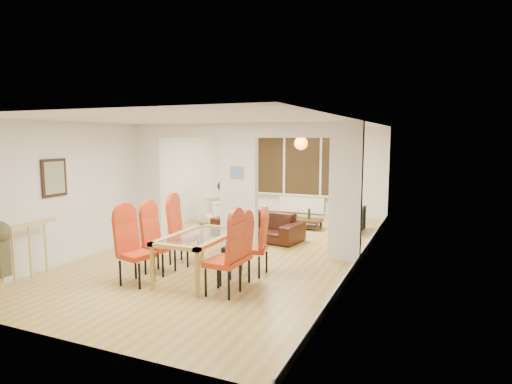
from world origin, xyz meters
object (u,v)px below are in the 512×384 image
Objects in this scene: sofa at (257,225)px; dining_chair_rc at (254,244)px; dining_chair_rb at (235,252)px; armchair at (221,212)px; dining_table at (200,257)px; dining_chair_la at (137,249)px; dining_chair_lb at (160,242)px; bottle at (309,213)px; bowl at (293,216)px; dining_chair_lc at (184,233)px; person at (226,194)px; coffee_table at (300,223)px; dining_chair_ra at (223,257)px; television at (356,220)px.

dining_chair_rc is at bearing -58.62° from sofa.
armchair is (-2.37, 4.00, -0.16)m from dining_chair_rb.
dining_chair_la reaches higher than dining_table.
dining_chair_lb reaches higher than armchair.
bowl is (-0.43, 0.05, -0.11)m from bottle.
dining_chair_lc is 1.10× the size of dining_chair_rc.
person is (-1.36, 1.11, 0.51)m from sofa.
bowl is at bearing 125.79° from person.
bottle is (-0.11, 4.54, -0.14)m from dining_chair_rb.
dining_chair_rc reaches higher than armchair.
bowl is (0.81, 3.93, -0.29)m from dining_chair_lc.
bowl is at bearing 153.04° from coffee_table.
bottle is 1.19× the size of bowl.
dining_table is 0.67m from dining_chair_rb.
coffee_table is 3.95× the size of bottle.
dining_chair_la is 1.03× the size of dining_chair_lb.
sofa is (0.53, 3.59, -0.25)m from dining_chair_la.
dining_chair_lc is 2.41m from sofa.
dining_chair_ra is (1.45, -0.46, 0.03)m from dining_chair_lb.
dining_chair_ra is (1.37, -1.10, 0.00)m from dining_chair_lc.
person is at bearing -169.66° from coffee_table.
dining_chair_la is 5.19m from coffee_table.
sofa is at bearing 99.83° from dining_chair_rc.
person is at bearing 118.29° from dining_chair_ra.
dining_chair_ra is 5.11m from person.
bowl is at bearing 86.84° from sofa.
dining_chair_lc is 4.13× the size of bottle.
dining_table is at bearing 4.69° from dining_chair_lb.
dining_chair_rb is 0.64× the size of person.
dining_chair_lc reaches higher than bottle.
television is (1.04, 5.04, -0.28)m from dining_chair_ra.
dining_table is 2.99m from sofa.
person is at bearing 150.22° from sofa.
dining_table is 0.80m from dining_chair_lb.
television reaches higher than bowl.
dining_chair_rb is 0.50× the size of sofa.
dining_chair_ra is 1.11× the size of television.
dining_table is 6.82× the size of bowl.
dining_chair_lb is (-0.78, -0.01, 0.18)m from dining_table.
dining_chair_ra reaches higher than dining_chair_la.
person is (-0.91, 3.47, 0.25)m from dining_chair_lc.
dining_chair_rb is 4.54m from bottle.
dining_table is at bearing 146.67° from dining_chair_ra.
dining_chair_rb is at bearing 170.68° from television.
dining_chair_rb is at bearing 36.61° from dining_chair_la.
dining_table is 1.45× the size of dining_chair_lb.
coffee_table is at bearing 83.75° from dining_chair_rc.
dining_chair_ra is at bearing -65.47° from sofa.
coffee_table is at bearing 80.01° from dining_chair_lb.
dining_chair_la is 0.60m from dining_chair_lb.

